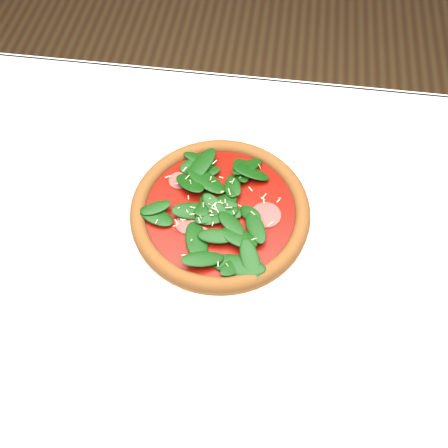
# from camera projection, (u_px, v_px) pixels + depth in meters

# --- Properties ---
(ground) EXTENTS (6.00, 6.00, 0.00)m
(ground) POSITION_uv_depth(u_px,v_px,m) (213.00, 376.00, 1.43)
(ground) COLOR brown
(ground) RESTS_ON ground
(dining_table) EXTENTS (1.21, 0.81, 0.75)m
(dining_table) POSITION_uv_depth(u_px,v_px,m) (205.00, 276.00, 0.88)
(dining_table) COLOR silver
(dining_table) RESTS_ON ground
(plate) EXTENTS (0.34, 0.34, 0.01)m
(plate) POSITION_uv_depth(u_px,v_px,m) (220.00, 216.00, 0.81)
(plate) COLOR white
(plate) RESTS_ON dining_table
(pizza) EXTENTS (0.35, 0.35, 0.04)m
(pizza) POSITION_uv_depth(u_px,v_px,m) (220.00, 209.00, 0.80)
(pizza) COLOR #A16526
(pizza) RESTS_ON plate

